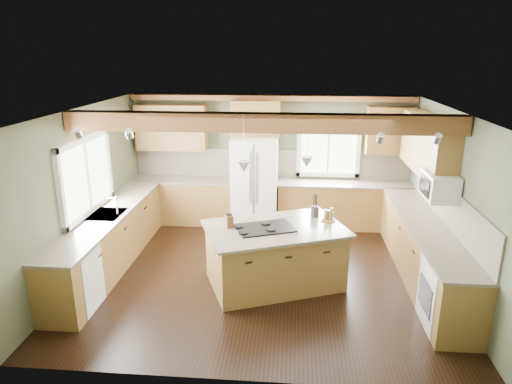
{
  "coord_description": "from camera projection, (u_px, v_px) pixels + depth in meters",
  "views": [
    {
      "loc": [
        0.47,
        -6.58,
        3.43
      ],
      "look_at": [
        -0.12,
        0.3,
        1.27
      ],
      "focal_mm": 32.0,
      "sensor_mm": 36.0,
      "label": 1
    }
  ],
  "objects": [
    {
      "name": "pendant_left",
      "position": [
        244.0,
        167.0,
        6.33
      ],
      "size": [
        0.18,
        0.18,
        0.16
      ],
      "primitive_type": "cone",
      "rotation": [
        3.14,
        0.0,
        0.0
      ],
      "color": "#B2B2B7",
      "rests_on": "ceiling"
    },
    {
      "name": "counter_right",
      "position": [
        427.0,
        225.0,
        6.9
      ],
      "size": [
        0.64,
        3.74,
        0.04
      ],
      "primitive_type": "cube",
      "color": "#4E4539",
      "rests_on": "base_cab_right"
    },
    {
      "name": "ceiling_beam",
      "position": [
        261.0,
        123.0,
        6.31
      ],
      "size": [
        5.55,
        0.26,
        0.26
      ],
      "primitive_type": "cube",
      "color": "brown",
      "rests_on": "ceiling"
    },
    {
      "name": "pendant_right",
      "position": [
        307.0,
        162.0,
        6.59
      ],
      "size": [
        0.18,
        0.18,
        0.16
      ],
      "primitive_type": "cone",
      "rotation": [
        3.14,
        0.0,
        0.0
      ],
      "color": "#B2B2B7",
      "rests_on": "ceiling"
    },
    {
      "name": "soffit_trim",
      "position": [
        271.0,
        98.0,
        8.85
      ],
      "size": [
        5.55,
        0.2,
        0.1
      ],
      "primitive_type": "cube",
      "color": "brown",
      "rests_on": "ceiling"
    },
    {
      "name": "island",
      "position": [
        275.0,
        257.0,
        6.89
      ],
      "size": [
        2.18,
        1.77,
        0.88
      ],
      "primitive_type": "cube",
      "rotation": [
        0.0,
        0.0,
        0.38
      ],
      "color": "brown",
      "rests_on": "floor"
    },
    {
      "name": "base_cab_back_right",
      "position": [
        344.0,
        206.0,
        9.16
      ],
      "size": [
        2.62,
        0.6,
        0.88
      ],
      "primitive_type": "cube",
      "color": "brown",
      "rests_on": "floor"
    },
    {
      "name": "refrigerator",
      "position": [
        255.0,
        183.0,
        9.1
      ],
      "size": [
        0.9,
        0.74,
        1.8
      ],
      "primitive_type": "cube",
      "color": "white",
      "rests_on": "floor"
    },
    {
      "name": "utensil_crock",
      "position": [
        315.0,
        211.0,
        7.17
      ],
      "size": [
        0.17,
        0.17,
        0.17
      ],
      "primitive_type": "cylinder",
      "rotation": [
        0.0,
        0.0,
        0.48
      ],
      "color": "#49423A",
      "rests_on": "island_top"
    },
    {
      "name": "oven",
      "position": [
        449.0,
        296.0,
        5.8
      ],
      "size": [
        0.6,
        0.72,
        0.84
      ],
      "primitive_type": "cube",
      "color": "white",
      "rests_on": "floor"
    },
    {
      "name": "wall_back",
      "position": [
        271.0,
        159.0,
        9.31
      ],
      "size": [
        5.6,
        0.0,
        5.6
      ],
      "primitive_type": "plane",
      "rotation": [
        1.57,
        0.0,
        0.0
      ],
      "color": "#4A5039",
      "rests_on": "ground"
    },
    {
      "name": "upper_cab_back_corner",
      "position": [
        390.0,
        131.0,
        8.77
      ],
      "size": [
        0.9,
        0.35,
        0.9
      ],
      "primitive_type": "cube",
      "color": "brown",
      "rests_on": "wall_back"
    },
    {
      "name": "base_cab_back_left",
      "position": [
        183.0,
        201.0,
        9.43
      ],
      "size": [
        2.02,
        0.6,
        0.88
      ],
      "primitive_type": "cube",
      "color": "brown",
      "rests_on": "floor"
    },
    {
      "name": "upper_cab_back_left",
      "position": [
        172.0,
        127.0,
        9.12
      ],
      "size": [
        1.4,
        0.35,
        0.9
      ],
      "primitive_type": "cube",
      "color": "brown",
      "rests_on": "wall_back"
    },
    {
      "name": "faucet",
      "position": [
        117.0,
        207.0,
        7.25
      ],
      "size": [
        0.02,
        0.02,
        0.28
      ],
      "primitive_type": "cylinder",
      "color": "#B2B2B7",
      "rests_on": "sink"
    },
    {
      "name": "knife_block",
      "position": [
        229.0,
        222.0,
        6.72
      ],
      "size": [
        0.13,
        0.13,
        0.18
      ],
      "primitive_type": "cube",
      "rotation": [
        0.0,
        0.0,
        0.63
      ],
      "color": "brown",
      "rests_on": "island_top"
    },
    {
      "name": "upper_cab_over_fridge",
      "position": [
        256.0,
        118.0,
        8.92
      ],
      "size": [
        0.96,
        0.35,
        0.7
      ],
      "primitive_type": "cube",
      "color": "brown",
      "rests_on": "wall_back"
    },
    {
      "name": "island_top",
      "position": [
        275.0,
        229.0,
        6.76
      ],
      "size": [
        2.34,
        1.93,
        0.04
      ],
      "primitive_type": "cube",
      "rotation": [
        0.0,
        0.0,
        0.38
      ],
      "color": "#4E4539",
      "rests_on": "island"
    },
    {
      "name": "wall_left",
      "position": [
        85.0,
        192.0,
        7.16
      ],
      "size": [
        0.0,
        5.0,
        5.0
      ],
      "primitive_type": "plane",
      "rotation": [
        1.57,
        0.0,
        1.57
      ],
      "color": "#4A5039",
      "rests_on": "ground"
    },
    {
      "name": "counter_left",
      "position": [
        107.0,
        215.0,
        7.31
      ],
      "size": [
        0.64,
        3.74,
        0.04
      ],
      "primitive_type": "cube",
      "color": "#4E4539",
      "rests_on": "base_cab_left"
    },
    {
      "name": "base_cab_right",
      "position": [
        423.0,
        253.0,
        7.04
      ],
      "size": [
        0.6,
        3.7,
        0.88
      ],
      "primitive_type": "cube",
      "color": "brown",
      "rests_on": "floor"
    },
    {
      "name": "base_cab_left",
      "position": [
        110.0,
        242.0,
        7.44
      ],
      "size": [
        0.6,
        3.7,
        0.88
      ],
      "primitive_type": "cube",
      "color": "brown",
      "rests_on": "floor"
    },
    {
      "name": "window_left",
      "position": [
        86.0,
        176.0,
        7.14
      ],
      "size": [
        0.04,
        1.6,
        1.05
      ],
      "primitive_type": "cube",
      "color": "white",
      "rests_on": "wall_left"
    },
    {
      "name": "floor",
      "position": [
        262.0,
        273.0,
        7.32
      ],
      "size": [
        5.6,
        5.6,
        0.0
      ],
      "primitive_type": "plane",
      "color": "black",
      "rests_on": "ground"
    },
    {
      "name": "microwave",
      "position": [
        439.0,
        186.0,
        6.6
      ],
      "size": [
        0.4,
        0.7,
        0.38
      ],
      "primitive_type": "cube",
      "color": "white",
      "rests_on": "wall_right"
    },
    {
      "name": "sink",
      "position": [
        107.0,
        215.0,
        7.3
      ],
      "size": [
        0.5,
        0.65,
        0.03
      ],
      "primitive_type": "cube",
      "color": "#262628",
      "rests_on": "counter_left"
    },
    {
      "name": "cooktop",
      "position": [
        265.0,
        228.0,
        6.7
      ],
      "size": [
        0.96,
        0.81,
        0.02
      ],
      "primitive_type": "cube",
      "rotation": [
        0.0,
        0.0,
        0.38
      ],
      "color": "black",
      "rests_on": "island_top"
    },
    {
      "name": "ceiling",
      "position": [
        262.0,
        110.0,
        6.55
      ],
      "size": [
        5.6,
        5.6,
        0.0
      ],
      "primitive_type": "plane",
      "rotation": [
        3.14,
        0.0,
        0.0
      ],
      "color": "silver",
      "rests_on": "wall_back"
    },
    {
      "name": "upper_cab_right",
      "position": [
        428.0,
        146.0,
        7.38
      ],
      "size": [
        0.35,
        2.2,
        0.9
      ],
      "primitive_type": "cube",
      "color": "brown",
      "rests_on": "wall_right"
    },
    {
      "name": "wall_right",
      "position": [
        452.0,
        201.0,
        6.71
      ],
      "size": [
        0.0,
        5.0,
        5.0
      ],
      "primitive_type": "plane",
      "rotation": [
        1.57,
        0.0,
        -1.57
      ],
      "color": "#4A5039",
      "rests_on": "ground"
    },
    {
      "name": "counter_back_right",
      "position": [
        345.0,
        184.0,
        9.03
      ],
      "size": [
        2.66,
        0.64,
        0.04
      ],
      "primitive_type": "cube",
      "color": "#4E4539",
      "rests_on": "base_cab_back_right"
    },
    {
      "name": "window_back",
      "position": [
        328.0,
        148.0,
        9.13
      ],
      "size": [
        1.1,
        0.04,
        1.0
      ],
      "primitive_type": "cube",
      "color": "white",
      "rests_on": "wall_back"
    },
    {
      "name": "counter_back_left",
      "position": [
        182.0,
        180.0,
        9.29
      ],
      "size": [
        2.06,
        0.64,
        0.04
      ],
      "primitive_type": "cube",
      "color": "#4E4539",
      "rests_on": "base_cab_back_left"
    },
    {
      "name": "dishwasher",
      "position": [
        73.0,
        280.0,
        6.21
      ],
      "size": [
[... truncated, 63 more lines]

